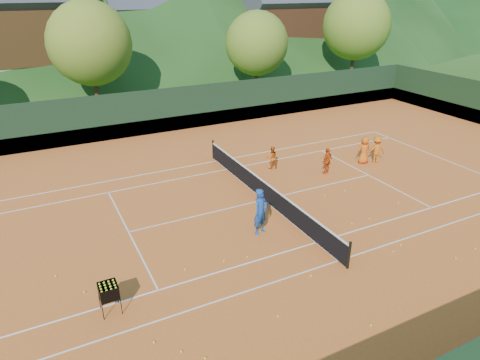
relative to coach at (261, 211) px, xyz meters
name	(u,v)px	position (x,y,z in m)	size (l,w,h in m)	color
ground	(264,200)	(1.60, 2.46, -1.00)	(400.00, 400.00, 0.00)	#2B4F18
clay_court	(264,200)	(1.60, 2.46, -0.99)	(40.00, 24.00, 0.02)	#C75C20
coach	(261,211)	(0.00, 0.00, 0.00)	(0.71, 0.47, 1.95)	#164294
student_a	(272,158)	(3.85, 5.59, -0.34)	(0.62, 0.48, 1.28)	#CA5712
student_b	(327,161)	(6.14, 3.69, -0.26)	(0.84, 0.35, 1.43)	#CE4C12
student_c	(364,150)	(8.88, 3.92, -0.20)	(0.76, 0.50, 1.56)	#DA5D13
student_d	(376,150)	(9.56, 3.68, -0.20)	(1.00, 0.57, 1.55)	#CF6112
tennis_ball_0	(248,257)	(-1.29, -1.36, -0.94)	(0.07, 0.07, 0.07)	#D0ED27
tennis_ball_1	(393,252)	(3.78, -3.53, -0.94)	(0.07, 0.07, 0.07)	#D0ED27
tennis_ball_2	(299,212)	(2.36, 0.69, -0.94)	(0.07, 0.07, 0.07)	#D0ED27
tennis_ball_3	(352,224)	(3.78, -1.19, -0.94)	(0.07, 0.07, 0.07)	#D0ED27
tennis_ball_4	(181,351)	(-5.01, -4.50, -0.94)	(0.07, 0.07, 0.07)	#D0ED27
tennis_ball_6	(311,276)	(0.14, -3.34, -0.94)	(0.07, 0.07, 0.07)	#D0ED27
tennis_ball_7	(224,261)	(-2.18, -1.19, -0.94)	(0.07, 0.07, 0.07)	#D0ED27
tennis_ball_8	(325,196)	(4.37, 1.48, -0.94)	(0.07, 0.07, 0.07)	#D0ED27
tennis_ball_9	(370,219)	(4.75, -1.21, -0.94)	(0.07, 0.07, 0.07)	#D0ED27
tennis_ball_10	(56,276)	(-7.76, 0.65, -0.94)	(0.07, 0.07, 0.07)	#D0ED27
tennis_ball_11	(398,203)	(6.96, -0.66, -0.94)	(0.07, 0.07, 0.07)	#D0ED27
tennis_ball_12	(185,269)	(-3.62, -1.02, -0.94)	(0.07, 0.07, 0.07)	#D0ED27
tennis_ball_13	(371,325)	(0.34, -6.10, -0.94)	(0.07, 0.07, 0.07)	#D0ED27
tennis_ball_14	(456,258)	(5.52, -4.90, -0.94)	(0.07, 0.07, 0.07)	#D0ED27
tennis_ball_15	(264,212)	(0.96, 1.38, -0.94)	(0.07, 0.07, 0.07)	#D0ED27
tennis_ball_16	(475,249)	(6.73, -4.80, -0.94)	(0.07, 0.07, 0.07)	#D0ED27
tennis_ball_17	(345,191)	(5.59, 1.48, -0.94)	(0.07, 0.07, 0.07)	#D0ED27
tennis_ball_18	(278,316)	(-1.91, -4.53, -0.94)	(0.07, 0.07, 0.07)	#D0ED27
tennis_ball_19	(154,342)	(-5.59, -3.84, -0.94)	(0.07, 0.07, 0.07)	#D0ED27
tennis_ball_20	(84,292)	(-7.01, -0.69, -0.94)	(0.07, 0.07, 0.07)	#D0ED27
tennis_ball_21	(401,245)	(4.38, -3.34, -0.94)	(0.07, 0.07, 0.07)	#D0ED27
tennis_ball_22	(205,358)	(-4.51, -5.02, -0.94)	(0.07, 0.07, 0.07)	#D0ED27
court_lines	(264,200)	(1.60, 2.46, -0.97)	(23.83, 11.03, 0.00)	white
tennis_net	(264,190)	(1.60, 2.46, -0.48)	(0.10, 12.07, 1.10)	black
perimeter_fence	(265,176)	(1.60, 2.46, 0.27)	(40.40, 24.24, 3.00)	black
ball_hopper	(109,292)	(-6.39, -1.96, -0.23)	(0.57, 0.57, 1.00)	black
chalet_left	(1,29)	(-8.40, 32.46, 4.65)	(13.80, 9.93, 12.92)	beige
chalet_mid	(162,27)	(7.60, 36.46, 3.99)	(12.65, 8.82, 11.45)	beige
chalet_right	(286,22)	(21.60, 32.46, 4.26)	(11.50, 8.82, 11.91)	beige
tree_b	(90,43)	(-2.40, 22.46, 4.20)	(6.40, 6.40, 8.40)	#42281A
tree_c	(257,43)	(11.60, 21.46, 3.55)	(5.60, 5.60, 7.35)	#3E2919
tree_d	(356,26)	(23.60, 22.46, 4.52)	(6.80, 6.80, 8.93)	#3D2618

